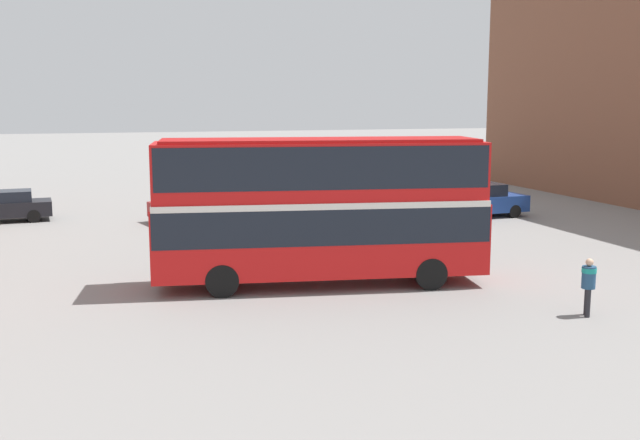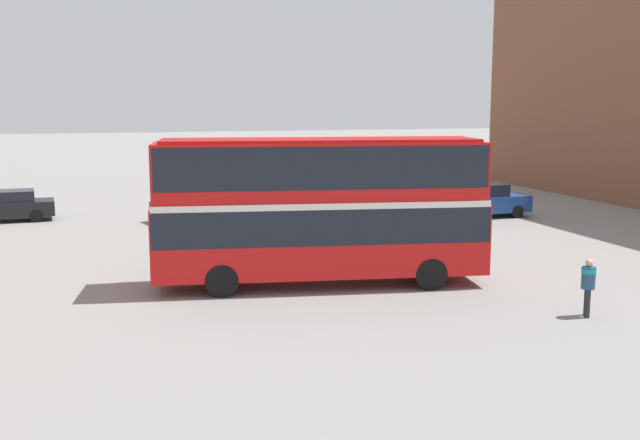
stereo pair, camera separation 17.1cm
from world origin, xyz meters
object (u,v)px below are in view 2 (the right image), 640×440
Objects in this scene: parked_car_kerb_near at (483,201)px; double_decker_bus at (320,202)px; pedestrian_foreground at (588,281)px; parked_car_side_street at (199,205)px; parked_car_kerb_far at (6,206)px.

double_decker_bus is at bearing -140.70° from parked_car_kerb_near.
double_decker_bus is at bearing -12.10° from pedestrian_foreground.
parked_car_kerb_near is (12.02, 10.99, -1.83)m from double_decker_bus.
pedestrian_foreground is at bearing -33.79° from double_decker_bus.
parked_car_kerb_near is at bearing 52.01° from double_decker_bus.
parked_car_side_street is (-13.84, 3.29, -0.08)m from parked_car_kerb_near.
parked_car_kerb_near is at bearing -78.97° from pedestrian_foreground.
pedestrian_foreground is at bearing 123.47° from parked_car_kerb_far.
parked_car_kerb_near is at bearing 162.47° from parked_car_kerb_far.
parked_car_kerb_far reaches higher than parked_car_side_street.
double_decker_bus is 14.52m from parked_car_side_street.
parked_car_side_street is at bearing -37.46° from pedestrian_foreground.
pedestrian_foreground is 17.66m from parked_car_kerb_near.
parked_car_kerb_near is 1.02× the size of parked_car_kerb_far.
double_decker_bus reaches higher than pedestrian_foreground.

